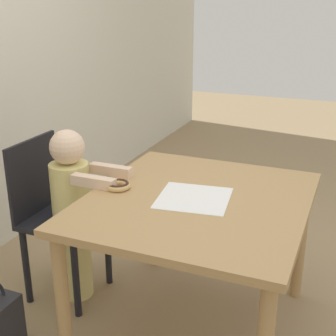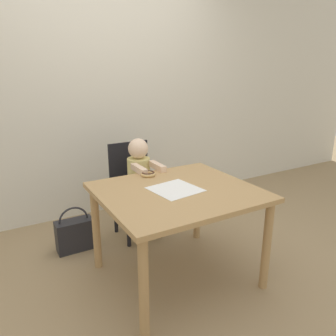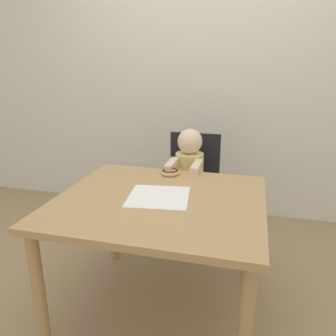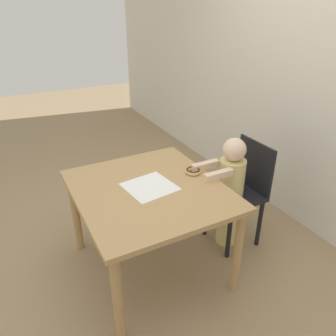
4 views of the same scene
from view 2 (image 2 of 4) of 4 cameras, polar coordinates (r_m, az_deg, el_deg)
ground_plane at (r=2.64m, az=1.51°, el=-18.24°), size 12.00×12.00×0.00m
wall_back at (r=3.51m, az=-11.27°, el=12.26°), size 8.00×0.05×2.50m
dining_table at (r=2.34m, az=1.63°, el=-5.89°), size 1.07×0.97×0.70m
chair at (r=3.07m, az=-5.85°, el=-3.38°), size 0.39×0.37×0.87m
child_figure at (r=2.96m, az=-4.98°, el=-3.32°), size 0.22×0.41×0.94m
donut at (r=2.59m, az=-3.49°, el=-1.00°), size 0.12×0.12×0.03m
napkin at (r=2.31m, az=1.26°, el=-3.71°), size 0.35×0.35×0.00m
handbag at (r=3.00m, az=-15.91°, el=-11.00°), size 0.31×0.15×0.40m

